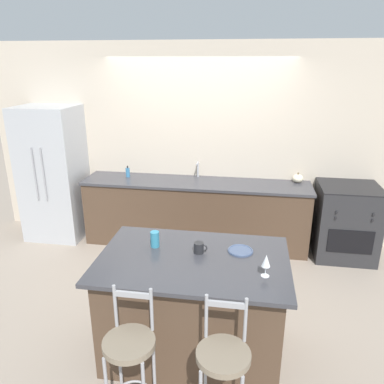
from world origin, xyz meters
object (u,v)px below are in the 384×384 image
at_px(oven_range, 345,221).
at_px(bar_stool_near, 130,356).
at_px(refrigerator, 54,173).
at_px(tumbler_cup, 155,239).
at_px(coffee_mug, 199,248).
at_px(pumpkin_decoration, 298,178).
at_px(wine_glass, 266,261).
at_px(bar_stool_far, 223,368).
at_px(soap_bottle, 128,172).
at_px(dinner_plate, 240,251).

bearing_deg(oven_range, bar_stool_near, -125.85).
height_order(refrigerator, tumbler_cup, refrigerator).
distance_m(coffee_mug, pumpkin_decoration, 2.39).
xyz_separation_m(oven_range, wine_glass, (-1.11, -2.21, 0.57)).
bearing_deg(wine_glass, refrigerator, 142.58).
xyz_separation_m(wine_glass, tumbler_cup, (-0.93, 0.33, -0.06)).
relative_size(refrigerator, wine_glass, 10.57).
bearing_deg(bar_stool_far, oven_range, 63.77).
bearing_deg(oven_range, soap_bottle, 177.84).
bearing_deg(oven_range, refrigerator, 179.94).
distance_m(bar_stool_near, pumpkin_decoration, 3.32).
xyz_separation_m(oven_range, bar_stool_far, (-1.37, -2.77, 0.08)).
bearing_deg(pumpkin_decoration, oven_range, -20.11).
height_order(oven_range, bar_stool_near, bar_stool_near).
bearing_deg(bar_stool_near, bar_stool_far, -0.70).
relative_size(coffee_mug, pumpkin_decoration, 0.80).
relative_size(refrigerator, oven_range, 1.95).
bearing_deg(bar_stool_near, refrigerator, 125.86).
bearing_deg(pumpkin_decoration, bar_stool_near, -114.74).
xyz_separation_m(oven_range, tumbler_cup, (-2.04, -1.88, 0.51)).
bearing_deg(dinner_plate, bar_stool_far, -93.93).
xyz_separation_m(bar_stool_far, coffee_mug, (-0.28, 0.84, 0.41)).
relative_size(oven_range, coffee_mug, 8.41).
xyz_separation_m(refrigerator, bar_stool_near, (2.00, -2.77, -0.38)).
distance_m(coffee_mug, soap_bottle, 2.42).
bearing_deg(tumbler_cup, pumpkin_decoration, 56.04).
relative_size(refrigerator, bar_stool_far, 1.84).
relative_size(refrigerator, soap_bottle, 11.90).
height_order(refrigerator, soap_bottle, refrigerator).
xyz_separation_m(coffee_mug, pumpkin_decoration, (1.03, 2.16, -0.01)).
height_order(bar_stool_far, wine_glass, wine_glass).
bearing_deg(coffee_mug, soap_bottle, 122.38).
bearing_deg(pumpkin_decoration, dinner_plate, -108.18).
height_order(wine_glass, coffee_mug, wine_glass).
relative_size(oven_range, soap_bottle, 6.11).
distance_m(bar_stool_far, soap_bottle, 3.31).
bearing_deg(tumbler_cup, bar_stool_near, -87.38).
xyz_separation_m(refrigerator, pumpkin_decoration, (3.38, 0.22, 0.03)).
relative_size(dinner_plate, tumbler_cup, 1.54).
height_order(oven_range, tumbler_cup, tumbler_cup).
xyz_separation_m(refrigerator, wine_glass, (2.89, -2.21, 0.11)).
bearing_deg(wine_glass, tumbler_cup, 160.57).
xyz_separation_m(bar_stool_near, wine_glass, (0.89, 0.56, 0.49)).
distance_m(tumbler_cup, pumpkin_decoration, 2.54).
relative_size(oven_range, wine_glass, 5.42).
distance_m(bar_stool_far, coffee_mug, 0.98).
height_order(bar_stool_near, pumpkin_decoration, pumpkin_decoration).
bearing_deg(coffee_mug, refrigerator, 140.57).
height_order(coffee_mug, soap_bottle, soap_bottle).
bearing_deg(pumpkin_decoration, coffee_mug, -115.43).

